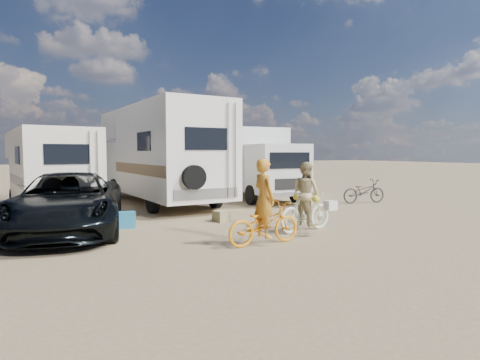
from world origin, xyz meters
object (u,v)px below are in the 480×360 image
box_truck (254,164)px  bike_parked (364,191)px  bike_man (264,223)px  rider_woman (306,200)px  rv_left (49,171)px  rider_man (264,206)px  cooler (125,220)px  crate (221,216)px  bike_woman (306,211)px  rv_main (160,156)px  dark_suv (68,203)px

box_truck → bike_parked: box_truck is taller
bike_man → bike_parked: (7.67, 4.55, 0.00)m
rider_woman → rv_left: bearing=29.7°
box_truck → rider_man: 9.31m
rv_left → rider_man: 9.11m
cooler → rv_left: bearing=122.5°
rider_woman → bike_parked: size_ratio=0.90×
cooler → rider_woman: bearing=-22.1°
crate → rider_man: bearing=-97.8°
rv_left → bike_woman: bearing=-57.0°
rv_main → rv_left: size_ratio=1.38×
box_truck → rider_woman: bearing=-104.4°
rv_main → dark_suv: 6.52m
rider_man → cooler: bearing=31.3°
box_truck → cooler: box_truck is taller
bike_man → bike_parked: 8.92m
rider_woman → crate: rider_woman is taller
crate → bike_woman: bearing=-61.5°
bike_woman → rider_man: size_ratio=1.02×
rv_left → rider_woman: rv_left is taller
box_truck → dark_suv: size_ratio=1.15×
rv_left → rider_man: bearing=-69.2°
box_truck → rider_woman: box_truck is taller
dark_suv → crate: (4.34, -0.39, -0.63)m
bike_parked → dark_suv: bearing=107.2°
dark_suv → crate: dark_suv is taller
bike_man → crate: 3.34m
bike_man → cooler: bike_man is taller
rv_left → bike_woman: size_ratio=3.45×
rv_main → bike_man: rv_main is taller
dark_suv → rider_man: bearing=-31.1°
rv_left → bike_woman: (5.92, -7.31, -0.90)m
box_truck → rv_left: bearing=-174.5°
crate → rv_main: bearing=93.4°
dark_suv → cooler: bearing=9.8°
rider_man → cooler: 4.40m
rv_left → rv_main: bearing=1.5°
bike_man → cooler: bearing=31.3°
crate → bike_man: bearing=-97.8°
rider_woman → dark_suv: bearing=53.8°
rv_left → dark_suv: 4.48m
cooler → dark_suv: bearing=-170.8°
rv_left → rider_man: size_ratio=3.51×
bike_man → rider_man: (0.00, 0.00, 0.42)m
bike_man → bike_parked: bearing=-61.7°
bike_man → rider_man: size_ratio=1.03×
bike_man → rv_left: bearing=24.5°
rv_left → rider_man: (4.11, -8.11, -0.55)m
dark_suv → bike_parked: dark_suv is taller
rider_woman → cooler: bearing=46.9°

